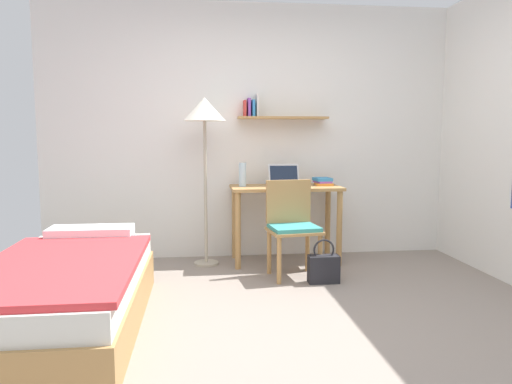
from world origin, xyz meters
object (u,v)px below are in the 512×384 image
(desk, at_px, (285,201))
(desk_chair, at_px, (292,223))
(laptop, at_px, (284,180))
(handbag, at_px, (324,268))
(water_bottle, at_px, (242,175))
(standing_lamp, at_px, (205,118))
(book_stack, at_px, (323,181))
(bed, at_px, (67,293))

(desk, bearing_deg, desk_chair, -92.95)
(laptop, relative_size, handbag, 0.83)
(water_bottle, bearing_deg, laptop, 1.00)
(desk, relative_size, desk_chair, 1.26)
(standing_lamp, bearing_deg, book_stack, 3.67)
(bed, distance_m, laptop, 2.37)
(desk_chair, height_order, book_stack, desk_chair)
(water_bottle, bearing_deg, bed, -130.00)
(bed, xyz_separation_m, water_bottle, (1.29, 1.53, 0.64))
(laptop, bearing_deg, book_stack, 3.87)
(bed, xyz_separation_m, desk_chair, (1.69, 1.03, 0.24))
(handbag, bearing_deg, bed, -157.91)
(handbag, bearing_deg, desk, 105.60)
(laptop, bearing_deg, desk_chair, -92.05)
(laptop, xyz_separation_m, water_bottle, (-0.42, -0.01, 0.06))
(book_stack, distance_m, handbag, 1.05)
(handbag, bearing_deg, standing_lamp, 144.43)
(desk_chair, bearing_deg, handbag, -47.39)
(bed, relative_size, standing_lamp, 1.17)
(book_stack, bearing_deg, handbag, -103.48)
(desk_chair, distance_m, water_bottle, 0.76)
(desk_chair, xyz_separation_m, standing_lamp, (-0.77, 0.46, 0.95))
(standing_lamp, xyz_separation_m, laptop, (0.78, 0.05, -0.61))
(bed, distance_m, water_bottle, 2.10)
(desk, distance_m, laptop, 0.21)
(bed, height_order, book_stack, book_stack)
(desk_chair, bearing_deg, laptop, 87.95)
(desk, xyz_separation_m, handbag, (0.20, -0.73, -0.48))
(laptop, xyz_separation_m, book_stack, (0.40, 0.03, -0.02))
(desk, distance_m, handbag, 0.90)
(desk_chair, bearing_deg, water_bottle, 128.56)
(water_bottle, bearing_deg, standing_lamp, -173.51)
(desk, relative_size, standing_lamp, 0.67)
(desk, relative_size, laptop, 3.43)
(laptop, distance_m, water_bottle, 0.42)
(laptop, bearing_deg, handbag, -74.49)
(standing_lamp, distance_m, handbag, 1.79)
(desk, height_order, laptop, laptop)
(water_bottle, bearing_deg, handbag, -50.05)
(bed, relative_size, handbag, 4.99)
(standing_lamp, bearing_deg, desk_chair, -31.12)
(standing_lamp, height_order, laptop, standing_lamp)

